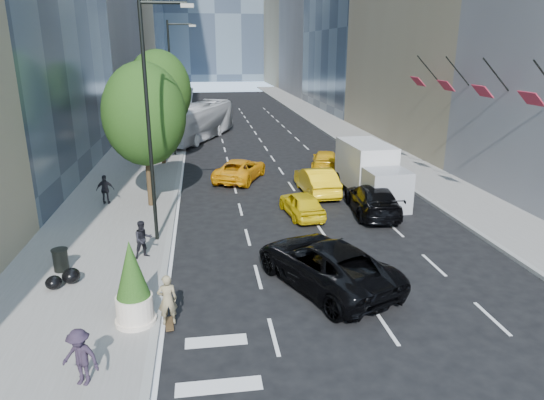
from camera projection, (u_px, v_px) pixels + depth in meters
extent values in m
plane|color=black|center=(323.00, 272.00, 18.51)|extent=(160.00, 160.00, 0.00)
cube|color=slate|center=(152.00, 138.00, 45.56)|extent=(6.00, 120.00, 0.15)
cube|color=slate|center=(347.00, 133.00, 48.18)|extent=(4.00, 120.00, 0.15)
cylinder|color=black|center=(149.00, 126.00, 19.84)|extent=(0.16, 0.16, 10.00)
cylinder|color=black|center=(163.00, 3.00, 18.55)|extent=(1.80, 0.12, 0.12)
cube|color=#99998C|center=(187.00, 6.00, 18.71)|extent=(0.50, 0.22, 0.15)
cylinder|color=black|center=(171.00, 90.00, 36.83)|extent=(0.16, 0.16, 10.00)
cylinder|color=black|center=(180.00, 24.00, 35.55)|extent=(1.80, 0.12, 0.12)
cube|color=#99998C|center=(192.00, 26.00, 35.70)|extent=(0.50, 0.22, 0.15)
cylinder|color=black|center=(149.00, 176.00, 25.49)|extent=(0.30, 0.30, 3.15)
ellipsoid|color=#16330E|center=(144.00, 114.00, 24.52)|extent=(4.20, 4.20, 5.25)
cylinder|color=black|center=(162.00, 140.00, 34.90)|extent=(0.30, 0.30, 3.38)
ellipsoid|color=#16330E|center=(159.00, 91.00, 33.85)|extent=(4.50, 4.50, 5.62)
cylinder|color=black|center=(172.00, 118.00, 47.24)|extent=(0.30, 0.30, 2.93)
ellipsoid|color=#16330E|center=(170.00, 87.00, 46.33)|extent=(3.90, 3.90, 4.88)
cylinder|color=black|center=(182.00, 98.00, 54.56)|extent=(0.14, 0.14, 5.20)
imported|color=black|center=(181.00, 84.00, 54.08)|extent=(2.48, 0.53, 1.00)
cube|color=maroon|center=(531.00, 99.00, 21.93)|extent=(0.64, 1.30, 0.64)
cylinder|color=black|center=(496.00, 75.00, 25.54)|extent=(1.75, 0.08, 1.75)
cube|color=maroon|center=(482.00, 91.00, 25.70)|extent=(0.64, 1.30, 0.64)
cylinder|color=black|center=(458.00, 71.00, 29.31)|extent=(1.75, 0.08, 1.75)
cube|color=maroon|center=(446.00, 86.00, 29.48)|extent=(0.64, 1.30, 0.64)
cylinder|color=black|center=(428.00, 68.00, 33.09)|extent=(1.75, 0.08, 1.75)
cube|color=maroon|center=(418.00, 81.00, 33.25)|extent=(0.64, 1.30, 0.64)
imported|color=#817451|center=(168.00, 303.00, 14.66)|extent=(0.64, 0.46, 1.63)
imported|color=black|center=(325.00, 264.00, 17.28)|extent=(4.96, 6.65, 1.68)
imported|color=black|center=(372.00, 199.00, 24.92)|extent=(2.69, 5.47, 1.53)
imported|color=yellow|center=(302.00, 204.00, 24.51)|extent=(1.97, 3.97, 1.30)
imported|color=yellow|center=(316.00, 181.00, 28.28)|extent=(1.83, 4.82, 1.57)
imported|color=orange|center=(240.00, 170.00, 31.24)|extent=(4.13, 5.51, 1.39)
imported|color=#EBAE0C|center=(325.00, 160.00, 34.12)|extent=(3.02, 4.82, 1.30)
imported|color=silver|center=(196.00, 122.00, 44.72)|extent=(7.34, 12.29, 3.38)
cube|color=#B9B9B9|center=(365.00, 164.00, 28.07)|extent=(2.42, 4.41, 2.54)
cube|color=gray|center=(387.00, 191.00, 25.27)|extent=(2.23, 1.96, 2.16)
cylinder|color=black|center=(371.00, 205.00, 24.93)|extent=(0.36, 0.95, 0.94)
cylinder|color=black|center=(407.00, 203.00, 25.27)|extent=(0.36, 0.95, 0.94)
cylinder|color=black|center=(340.00, 180.00, 29.69)|extent=(0.36, 0.95, 0.94)
cylinder|color=black|center=(370.00, 178.00, 30.04)|extent=(0.36, 0.95, 0.94)
imported|color=black|center=(143.00, 239.00, 19.26)|extent=(0.92, 0.84, 1.54)
imported|color=black|center=(105.00, 190.00, 25.93)|extent=(0.94, 0.41, 1.59)
imported|color=#271D2C|center=(80.00, 357.00, 11.92)|extent=(1.13, 0.88, 1.53)
cylinder|color=black|center=(61.00, 260.00, 18.20)|extent=(0.55, 0.55, 0.83)
cylinder|color=beige|center=(135.00, 309.00, 14.74)|extent=(1.12, 1.12, 0.89)
cone|color=#16330E|center=(131.00, 269.00, 14.34)|extent=(1.01, 1.01, 1.79)
ellipsoid|color=black|center=(71.00, 276.00, 17.30)|extent=(0.63, 0.70, 0.54)
ellipsoid|color=black|center=(54.00, 282.00, 16.87)|extent=(0.55, 0.61, 0.47)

